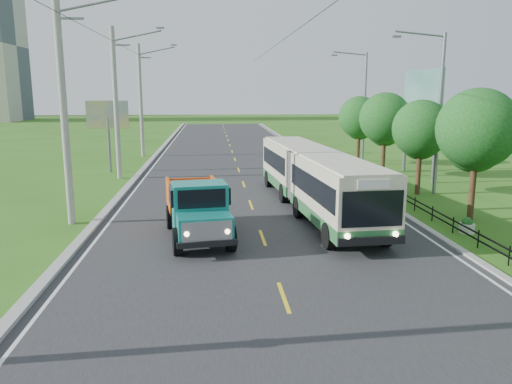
{
  "coord_description": "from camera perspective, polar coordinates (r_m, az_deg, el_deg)",
  "views": [
    {
      "loc": [
        -1.98,
        -13.31,
        5.79
      ],
      "look_at": [
        -0.27,
        6.03,
        1.9
      ],
      "focal_mm": 35.0,
      "sensor_mm": 36.0,
      "label": 1
    }
  ],
  "objects": [
    {
      "name": "ground",
      "position": [
        14.65,
        3.18,
        -11.97
      ],
      "size": [
        240.0,
        240.0,
        0.0
      ],
      "primitive_type": "plane",
      "color": "#2E5C15",
      "rests_on": "ground"
    },
    {
      "name": "road",
      "position": [
        33.87,
        -1.64,
        1.5
      ],
      "size": [
        14.0,
        120.0,
        0.02
      ],
      "primitive_type": "cube",
      "color": "#28282B",
      "rests_on": "ground"
    },
    {
      "name": "curb_left",
      "position": [
        34.2,
        -13.77,
        1.38
      ],
      "size": [
        0.4,
        120.0,
        0.15
      ],
      "primitive_type": "cube",
      "color": "#9E9E99",
      "rests_on": "ground"
    },
    {
      "name": "curb_right",
      "position": [
        35.01,
        10.13,
        1.72
      ],
      "size": [
        0.3,
        120.0,
        0.1
      ],
      "primitive_type": "cube",
      "color": "#9E9E99",
      "rests_on": "ground"
    },
    {
      "name": "edge_line_left",
      "position": [
        34.13,
        -12.85,
        1.32
      ],
      "size": [
        0.12,
        120.0,
        0.0
      ],
      "primitive_type": "cube",
      "color": "silver",
      "rests_on": "road"
    },
    {
      "name": "edge_line_right",
      "position": [
        34.89,
        9.34,
        1.67
      ],
      "size": [
        0.12,
        120.0,
        0.0
      ],
      "primitive_type": "cube",
      "color": "silver",
      "rests_on": "road"
    },
    {
      "name": "centre_dash",
      "position": [
        14.64,
        3.18,
        -11.89
      ],
      "size": [
        0.12,
        2.2,
        0.0
      ],
      "primitive_type": "cube",
      "color": "yellow",
      "rests_on": "road"
    },
    {
      "name": "railing_right",
      "position": [
        29.59,
        14.74,
        0.26
      ],
      "size": [
        0.04,
        40.0,
        0.6
      ],
      "primitive_type": "cube",
      "color": "black",
      "rests_on": "ground"
    },
    {
      "name": "pole_near",
      "position": [
        23.19,
        -21.04,
        8.87
      ],
      "size": [
        3.51,
        0.32,
        10.0
      ],
      "color": "gray",
      "rests_on": "ground"
    },
    {
      "name": "pole_mid",
      "position": [
        34.89,
        -15.67,
        9.78
      ],
      "size": [
        3.51,
        0.32,
        10.0
      ],
      "color": "gray",
      "rests_on": "ground"
    },
    {
      "name": "pole_far",
      "position": [
        46.74,
        -12.99,
        10.2
      ],
      "size": [
        3.51,
        0.32,
        10.0
      ],
      "color": "gray",
      "rests_on": "ground"
    },
    {
      "name": "tree_third",
      "position": [
        24.57,
        23.9,
        6.16
      ],
      "size": [
        3.6,
        3.62,
        6.0
      ],
      "color": "#382314",
      "rests_on": "ground"
    },
    {
      "name": "tree_fourth",
      "position": [
        29.98,
        18.33,
        6.55
      ],
      "size": [
        3.24,
        3.31,
        5.4
      ],
      "color": "#382314",
      "rests_on": "ground"
    },
    {
      "name": "tree_fifth",
      "position": [
        35.54,
        14.54,
        7.85
      ],
      "size": [
        3.48,
        3.52,
        5.8
      ],
      "color": "#382314",
      "rests_on": "ground"
    },
    {
      "name": "tree_back",
      "position": [
        41.24,
        11.74,
        8.13
      ],
      "size": [
        3.3,
        3.36,
        5.5
      ],
      "color": "#382314",
      "rests_on": "ground"
    },
    {
      "name": "streetlight_mid",
      "position": [
        30.1,
        19.99,
        8.97
      ],
      "size": [
        3.02,
        0.2,
        9.07
      ],
      "color": "slate",
      "rests_on": "ground"
    },
    {
      "name": "streetlight_far",
      "position": [
        43.2,
        12.11,
        9.91
      ],
      "size": [
        3.02,
        0.2,
        9.07
      ],
      "color": "slate",
      "rests_on": "ground"
    },
    {
      "name": "planter_near",
      "position": [
        22.7,
        22.95,
        -3.62
      ],
      "size": [
        0.64,
        0.64,
        0.67
      ],
      "color": "silver",
      "rests_on": "ground"
    },
    {
      "name": "planter_mid",
      "position": [
        29.8,
        15.83,
        0.25
      ],
      "size": [
        0.64,
        0.64,
        0.67
      ],
      "color": "silver",
      "rests_on": "ground"
    },
    {
      "name": "planter_far",
      "position": [
        37.27,
        11.5,
        2.61
      ],
      "size": [
        0.64,
        0.64,
        0.67
      ],
      "color": "silver",
      "rests_on": "ground"
    },
    {
      "name": "billboard_left",
      "position": [
        38.11,
        -16.6,
        7.98
      ],
      "size": [
        3.0,
        0.2,
        5.2
      ],
      "color": "slate",
      "rests_on": "ground"
    },
    {
      "name": "billboard_right",
      "position": [
        36.24,
        18.43,
        10.06
      ],
      "size": [
        0.24,
        6.0,
        7.3
      ],
      "color": "slate",
      "rests_on": "ground"
    },
    {
      "name": "bus",
      "position": [
        24.77,
        6.63,
        1.91
      ],
      "size": [
        3.47,
        15.38,
        2.94
      ],
      "rotation": [
        0.0,
        0.0,
        0.07
      ],
      "color": "#296635",
      "rests_on": "ground"
    },
    {
      "name": "dump_truck",
      "position": [
        20.05,
        -6.73,
        -1.51
      ],
      "size": [
        2.95,
        5.97,
        2.4
      ],
      "rotation": [
        0.0,
        0.0,
        0.14
      ],
      "color": "#147A73",
      "rests_on": "ground"
    }
  ]
}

